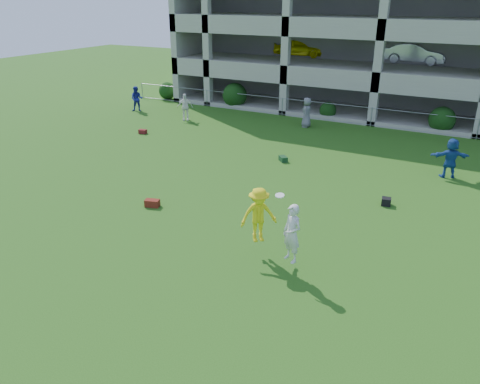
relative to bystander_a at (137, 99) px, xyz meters
The scene contains 13 objects.
ground 21.78m from the bystander_a, 44.79° to the right, with size 100.00×100.00×0.00m, color #235114.
bystander_a is the anchor object (origin of this frame).
bystander_b 4.45m from the bystander_a, ahead, with size 1.01×0.42×1.72m, color white.
bystander_c 12.07m from the bystander_a, ahead, with size 0.89×0.58×1.82m, color slate.
bystander_d 20.96m from the bystander_a, ahead, with size 1.68×0.53×1.81m, color #214997.
bag_red_a 16.49m from the bystander_a, 48.35° to the right, with size 0.55×0.30×0.28m, color #54120E.
crate_d 20.50m from the bystander_a, 22.59° to the right, with size 0.35×0.35×0.30m, color black.
bag_red_f 5.97m from the bystander_a, 47.51° to the right, with size 0.45×0.28×0.24m, color #520E1A.
bag_green_g 14.22m from the bystander_a, 20.59° to the right, with size 0.50×0.30×0.25m, color #123315.
frisbee_contest 21.52m from the bystander_a, 39.80° to the right, with size 2.34×1.50×1.87m.
parking_garage 20.44m from the bystander_a, 38.71° to the left, with size 30.00×14.00×12.00m.
fence 15.88m from the bystander_a, 13.37° to the left, with size 36.06×0.06×1.20m.
shrub_row 20.52m from the bystander_a, 12.31° to the left, with size 34.38×2.52×3.50m.
Camera 1 is at (6.34, -9.89, 7.63)m, focal length 35.00 mm.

